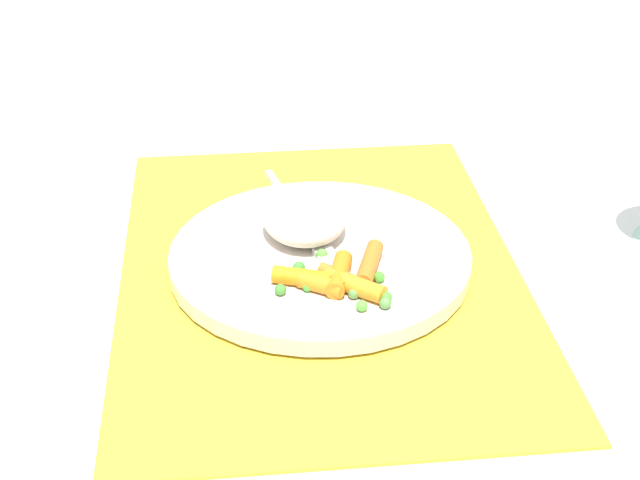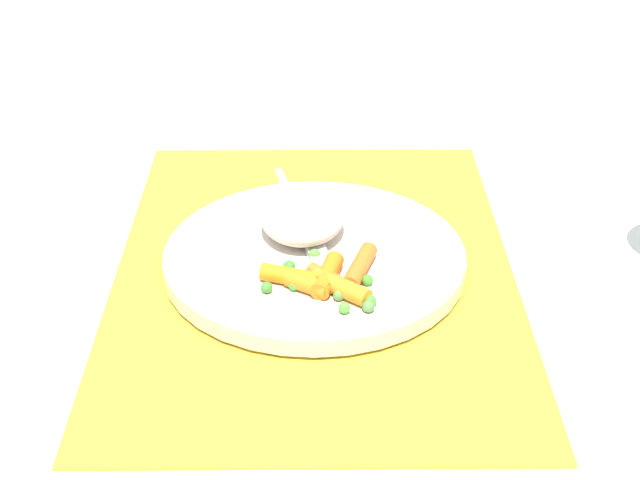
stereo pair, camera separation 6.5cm
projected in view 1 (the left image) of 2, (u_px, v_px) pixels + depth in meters
The scene contains 7 objects.
ground_plane at pixel (320, 271), 0.79m from camera, with size 2.40×2.40×0.00m, color white.
placemat at pixel (320, 268), 0.79m from camera, with size 0.46×0.33×0.01m, color gold.
plate at pixel (320, 258), 0.78m from camera, with size 0.25×0.25×0.01m, color silver.
rice_mound at pixel (305, 218), 0.79m from camera, with size 0.08×0.07×0.03m, color beige.
carrot_portion at pixel (341, 277), 0.73m from camera, with size 0.08×0.09×0.01m.
pea_scatter at pixel (339, 283), 0.73m from camera, with size 0.08×0.09×0.01m.
fork at pixel (309, 231), 0.80m from camera, with size 0.19×0.06×0.01m.
Camera 1 is at (0.66, -0.07, 0.42)m, focal length 53.36 mm.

